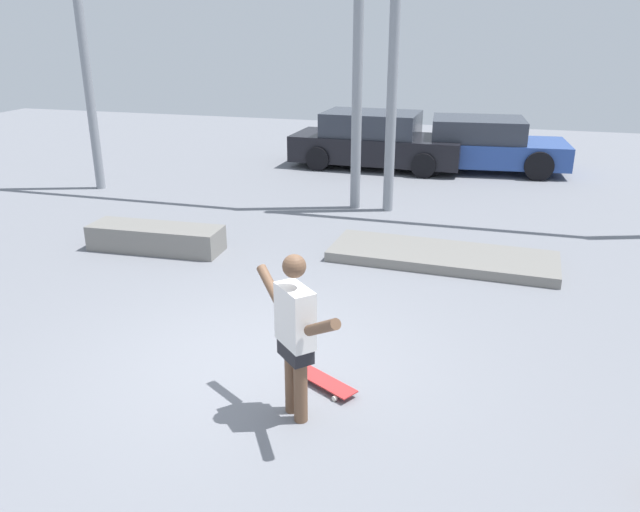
# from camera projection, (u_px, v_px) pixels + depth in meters

# --- Properties ---
(ground_plane) EXTENTS (36.00, 36.00, 0.00)m
(ground_plane) POSITION_uv_depth(u_px,v_px,m) (256.00, 365.00, 6.85)
(ground_plane) COLOR slate
(skateboarder) EXTENTS (1.11, 1.09, 1.64)m
(skateboarder) POSITION_uv_depth(u_px,v_px,m) (295.00, 331.00, 5.65)
(skateboarder) COLOR brown
(skateboarder) RESTS_ON ground_plane
(skateboard) EXTENTS (0.78, 0.57, 0.08)m
(skateboard) POSITION_uv_depth(u_px,v_px,m) (324.00, 381.00, 6.42)
(skateboard) COLOR red
(skateboard) RESTS_ON ground_plane
(grind_box) EXTENTS (2.23, 0.75, 0.41)m
(grind_box) POSITION_uv_depth(u_px,v_px,m) (156.00, 238.00, 10.26)
(grind_box) COLOR slate
(grind_box) RESTS_ON ground_plane
(manual_pad) EXTENTS (3.56, 1.41, 0.16)m
(manual_pad) POSITION_uv_depth(u_px,v_px,m) (442.00, 256.00, 9.81)
(manual_pad) COLOR slate
(manual_pad) RESTS_ON ground_plane
(canopy_support_left) EXTENTS (6.13, 0.20, 5.36)m
(canopy_support_left) POSITION_uv_depth(u_px,v_px,m) (211.00, 32.00, 12.29)
(canopy_support_left) COLOR gray
(canopy_support_left) RESTS_ON ground_plane
(canopy_support_right) EXTENTS (6.13, 0.20, 5.36)m
(canopy_support_right) POSITION_uv_depth(u_px,v_px,m) (567.00, 33.00, 10.61)
(canopy_support_right) COLOR gray
(canopy_support_right) RESTS_ON ground_plane
(parked_car_black) EXTENTS (4.39, 2.02, 1.41)m
(parked_car_black) POSITION_uv_depth(u_px,v_px,m) (375.00, 141.00, 16.12)
(parked_car_black) COLOR black
(parked_car_black) RESTS_ON ground_plane
(parked_car_blue) EXTENTS (4.22, 2.29, 1.31)m
(parked_car_blue) POSITION_uv_depth(u_px,v_px,m) (481.00, 145.00, 15.77)
(parked_car_blue) COLOR #284793
(parked_car_blue) RESTS_ON ground_plane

